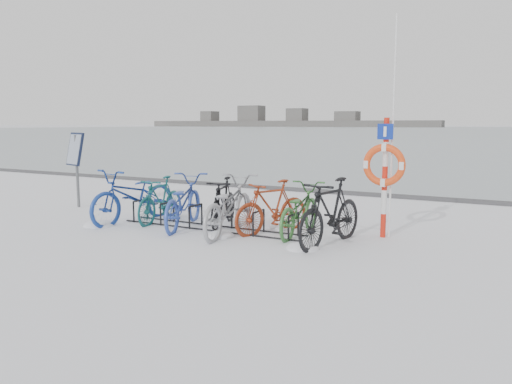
{
  "coord_description": "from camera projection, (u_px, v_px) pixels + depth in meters",
  "views": [
    {
      "loc": [
        5.38,
        -8.2,
        2.09
      ],
      "look_at": [
        0.71,
        0.6,
        0.71
      ],
      "focal_mm": 35.0,
      "sensor_mm": 36.0,
      "label": 1
    }
  ],
  "objects": [
    {
      "name": "ground",
      "position": [
        211.0,
        229.0,
        9.96
      ],
      "size": [
        900.0,
        900.0,
        0.0
      ],
      "primitive_type": "plane",
      "color": "white",
      "rests_on": "ground"
    },
    {
      "name": "ice_sheet",
      "position": [
        501.0,
        130.0,
        145.6
      ],
      "size": [
        400.0,
        298.0,
        0.02
      ],
      "primitive_type": "cube",
      "color": "#A1ADB5",
      "rests_on": "ground"
    },
    {
      "name": "quay_edge",
      "position": [
        317.0,
        191.0,
        15.12
      ],
      "size": [
        400.0,
        0.25,
        0.1
      ],
      "primitive_type": "cube",
      "color": "#3F3F42",
      "rests_on": "ground"
    },
    {
      "name": "bike_rack",
      "position": [
        211.0,
        220.0,
        9.94
      ],
      "size": [
        4.0,
        0.48,
        0.46
      ],
      "color": "black",
      "rests_on": "ground"
    },
    {
      "name": "info_board",
      "position": [
        75.0,
        154.0,
        12.32
      ],
      "size": [
        0.66,
        0.4,
        1.86
      ],
      "rotation": [
        0.0,
        0.0,
        -0.29
      ],
      "color": "#595B5E",
      "rests_on": "ground"
    },
    {
      "name": "lifebuoy_station",
      "position": [
        385.0,
        165.0,
        8.98
      ],
      "size": [
        0.77,
        0.22,
        3.98
      ],
      "color": "red",
      "rests_on": "ground"
    },
    {
      "name": "shoreline",
      "position": [
        278.0,
        122.0,
        293.74
      ],
      "size": [
        180.0,
        12.0,
        9.5
      ],
      "color": "#4E4E4E",
      "rests_on": "ground"
    },
    {
      "name": "bike_0",
      "position": [
        134.0,
        194.0,
        10.63
      ],
      "size": [
        1.04,
        2.34,
        1.19
      ],
      "primitive_type": "imported",
      "rotation": [
        0.0,
        0.0,
        -0.11
      ],
      "color": "navy",
      "rests_on": "ground"
    },
    {
      "name": "bike_1",
      "position": [
        160.0,
        198.0,
        10.61
      ],
      "size": [
        0.64,
        1.71,
        1.0
      ],
      "primitive_type": "imported",
      "rotation": [
        0.0,
        0.0,
        0.1
      ],
      "color": "#16585B",
      "rests_on": "ground"
    },
    {
      "name": "bike_2",
      "position": [
        183.0,
        200.0,
        10.07
      ],
      "size": [
        1.32,
        2.21,
        1.1
      ],
      "primitive_type": "imported",
      "rotation": [
        0.0,
        0.0,
        3.45
      ],
      "color": "#2D48A3",
      "rests_on": "ground"
    },
    {
      "name": "bike_3",
      "position": [
        223.0,
        201.0,
        10.21
      ],
      "size": [
        0.92,
        1.77,
        1.02
      ],
      "primitive_type": "imported",
      "rotation": [
        0.0,
        0.0,
        0.27
      ],
      "color": "black",
      "rests_on": "ground"
    },
    {
      "name": "bike_4",
      "position": [
        228.0,
        204.0,
        9.43
      ],
      "size": [
        1.04,
        2.25,
        1.14
      ],
      "primitive_type": "imported",
      "rotation": [
        0.0,
        0.0,
        3.28
      ],
      "color": "#95969C",
      "rests_on": "ground"
    },
    {
      "name": "bike_5",
      "position": [
        272.0,
        206.0,
        9.54
      ],
      "size": [
        1.19,
        1.79,
        1.05
      ],
      "primitive_type": "imported",
      "rotation": [
        0.0,
        0.0,
        -0.44
      ],
      "color": "maroon",
      "rests_on": "ground"
    },
    {
      "name": "bike_6",
      "position": [
        299.0,
        208.0,
        9.4
      ],
      "size": [
        0.76,
        1.95,
        1.01
      ],
      "primitive_type": "imported",
      "rotation": [
        0.0,
        0.0,
        3.19
      ],
      "color": "#336C30",
      "rests_on": "ground"
    },
    {
      "name": "bike_7",
      "position": [
        331.0,
        211.0,
        8.58
      ],
      "size": [
        0.93,
        2.05,
        1.19
      ],
      "primitive_type": "imported",
      "rotation": [
        0.0,
        0.0,
        -0.19
      ],
      "color": "black",
      "rests_on": "ground"
    },
    {
      "name": "snow_drifts",
      "position": [
        205.0,
        233.0,
        9.54
      ],
      "size": [
        5.03,
        2.08,
        0.22
      ],
      "color": "white",
      "rests_on": "ground"
    }
  ]
}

